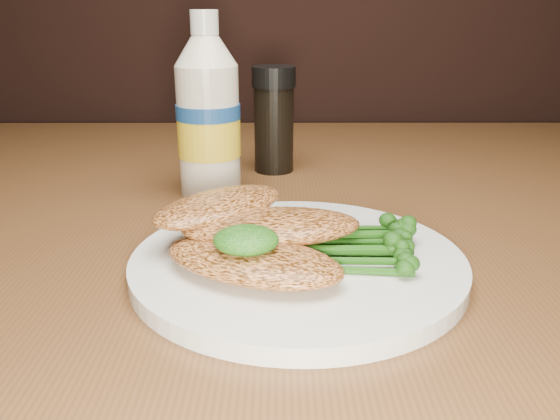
{
  "coord_description": "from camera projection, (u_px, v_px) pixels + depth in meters",
  "views": [
    {
      "loc": [
        0.02,
        0.51,
        0.94
      ],
      "look_at": [
        0.02,
        0.92,
        0.79
      ],
      "focal_mm": 37.09,
      "sensor_mm": 36.0,
      "label": 1
    }
  ],
  "objects": [
    {
      "name": "plate",
      "position": [
        298.0,
        263.0,
        0.42
      ],
      "size": [
        0.24,
        0.24,
        0.01
      ],
      "primitive_type": "cylinder",
      "color": "white",
      "rests_on": "dining_table"
    },
    {
      "name": "chicken_front",
      "position": [
        253.0,
        260.0,
        0.39
      ],
      "size": [
        0.15,
        0.12,
        0.02
      ],
      "primitive_type": "ellipsoid",
      "rotation": [
        0.0,
        0.0,
        -0.44
      ],
      "color": "#CC7940",
      "rests_on": "plate"
    },
    {
      "name": "chicken_mid",
      "position": [
        271.0,
        226.0,
        0.42
      ],
      "size": [
        0.14,
        0.08,
        0.02
      ],
      "primitive_type": "ellipsoid",
      "rotation": [
        0.0,
        0.0,
        0.11
      ],
      "color": "#CC7940",
      "rests_on": "plate"
    },
    {
      "name": "chicken_back",
      "position": [
        220.0,
        206.0,
        0.44
      ],
      "size": [
        0.12,
        0.13,
        0.02
      ],
      "primitive_type": "ellipsoid",
      "rotation": [
        0.0,
        0.0,
        0.81
      ],
      "color": "#CC7940",
      "rests_on": "plate"
    },
    {
      "name": "pesto_front",
      "position": [
        246.0,
        240.0,
        0.38
      ],
      "size": [
        0.05,
        0.04,
        0.02
      ],
      "primitive_type": "ellipsoid",
      "rotation": [
        0.0,
        0.0,
        -0.11
      ],
      "color": "black",
      "rests_on": "chicken_front"
    },
    {
      "name": "broccolini_bundle",
      "position": [
        351.0,
        242.0,
        0.42
      ],
      "size": [
        0.13,
        0.11,
        0.02
      ],
      "primitive_type": null,
      "rotation": [
        0.0,
        0.0,
        -0.27
      ],
      "color": "#1B4C10",
      "rests_on": "plate"
    },
    {
      "name": "mayo_bottle",
      "position": [
        208.0,
        106.0,
        0.57
      ],
      "size": [
        0.07,
        0.07,
        0.18
      ],
      "primitive_type": null,
      "rotation": [
        0.0,
        0.0,
        0.19
      ],
      "color": "silver",
      "rests_on": "dining_table"
    },
    {
      "name": "pepper_grinder",
      "position": [
        274.0,
        120.0,
        0.66
      ],
      "size": [
        0.06,
        0.06,
        0.12
      ],
      "primitive_type": null,
      "rotation": [
        0.0,
        0.0,
        0.35
      ],
      "color": "black",
      "rests_on": "dining_table"
    }
  ]
}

